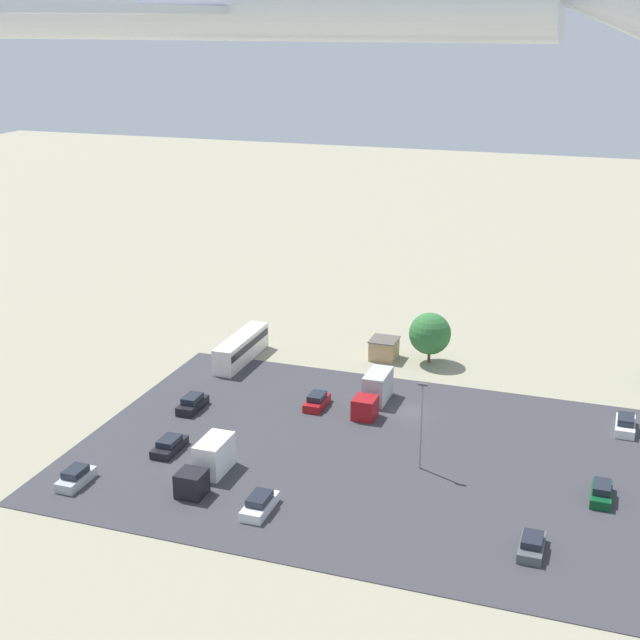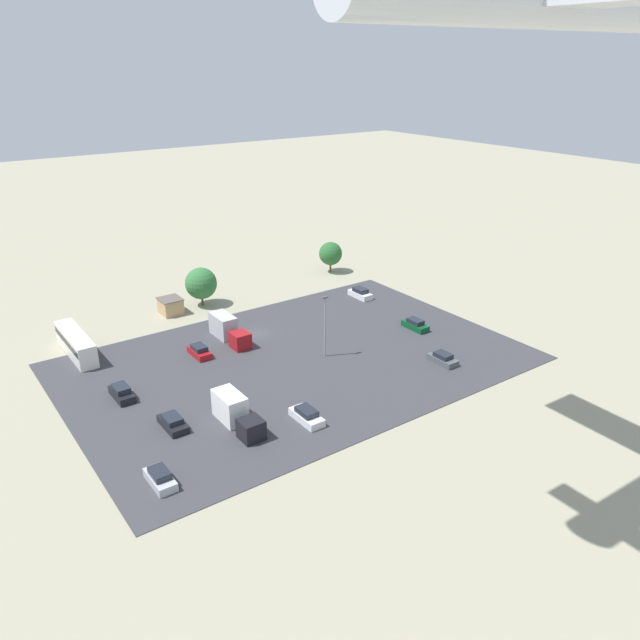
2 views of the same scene
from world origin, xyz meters
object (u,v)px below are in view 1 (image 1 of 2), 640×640
at_px(parked_car_1, 192,404).
at_px(parked_car_5, 317,401).
at_px(bus, 241,347).
at_px(parked_car_7, 76,477).
at_px(parked_car_6, 532,545).
at_px(shed_building, 384,349).
at_px(parked_car_0, 625,425).
at_px(parked_car_2, 169,446).
at_px(parked_truck_1, 374,392).
at_px(parked_car_3, 260,504).
at_px(parked_truck_0, 208,463).
at_px(parked_car_4, 601,493).

relative_size(parked_car_1, parked_car_5, 1.06).
bearing_deg(bus, parked_car_7, 87.11).
distance_m(bus, parked_car_6, 49.77).
bearing_deg(parked_car_5, shed_building, 79.75).
height_order(parked_car_0, parked_car_2, parked_car_0).
bearing_deg(parked_truck_1, parked_car_1, 22.79).
distance_m(parked_car_2, parked_car_7, 9.93).
bearing_deg(parked_car_6, bus, -38.48).
bearing_deg(parked_car_3, parked_truck_0, 149.97).
bearing_deg(parked_car_7, parked_car_1, -98.18).
distance_m(parked_car_2, parked_car_6, 36.20).
relative_size(parked_car_1, parked_car_7, 1.06).
distance_m(parked_car_0, parked_truck_1, 26.40).
distance_m(bus, parked_car_0, 45.87).
bearing_deg(parked_car_7, bus, -92.89).
xyz_separation_m(shed_building, parked_car_1, (15.58, 21.87, -0.53)).
xyz_separation_m(parked_car_2, parked_car_6, (-35.68, 6.12, 0.00)).
bearing_deg(parked_car_0, parked_truck_0, -147.60).
bearing_deg(parked_car_4, parked_car_1, 172.96).
height_order(shed_building, parked_car_0, shed_building).
relative_size(parked_car_1, parked_car_2, 1.00).
xyz_separation_m(parked_car_7, parked_truck_0, (-10.93, -5.06, 0.84)).
bearing_deg(parked_car_1, parked_car_7, -98.18).
distance_m(parked_car_1, parked_car_6, 41.14).
height_order(parked_car_7, parked_truck_1, parked_truck_1).
relative_size(bus, parked_car_7, 2.78).
relative_size(shed_building, parked_car_4, 0.83).
height_order(bus, parked_car_0, bus).
bearing_deg(shed_building, parked_car_2, 67.18).
distance_m(shed_building, parked_car_5, 17.03).
height_order(parked_car_5, parked_car_6, parked_car_5).
bearing_deg(parked_car_0, parked_car_6, -104.43).
height_order(parked_car_3, parked_truck_1, parked_truck_1).
height_order(shed_building, bus, bus).
relative_size(bus, parked_truck_0, 1.44).
height_order(parked_car_3, parked_car_6, parked_car_3).
xyz_separation_m(parked_car_0, parked_car_1, (44.61, 9.90, 0.01)).
xyz_separation_m(parked_car_6, parked_truck_0, (29.71, -2.58, 0.90)).
xyz_separation_m(parked_car_6, parked_car_7, (40.64, 2.48, 0.06)).
relative_size(parked_car_5, parked_truck_1, 0.49).
bearing_deg(parked_car_2, parked_car_7, 60.03).
bearing_deg(parked_car_6, shed_building, -59.17).
relative_size(parked_car_7, parked_truck_1, 0.49).
bearing_deg(parked_truck_1, parked_car_2, 47.27).
xyz_separation_m(parked_car_5, parked_truck_1, (-5.76, -2.57, 0.86)).
bearing_deg(parked_car_7, parked_truck_1, -128.95).
xyz_separation_m(bus, parked_car_1, (-0.93, 15.24, -1.04)).
bearing_deg(shed_building, parked_car_6, 120.83).
relative_size(parked_car_2, parked_car_7, 1.06).
bearing_deg(parked_car_1, parked_car_0, 12.52).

